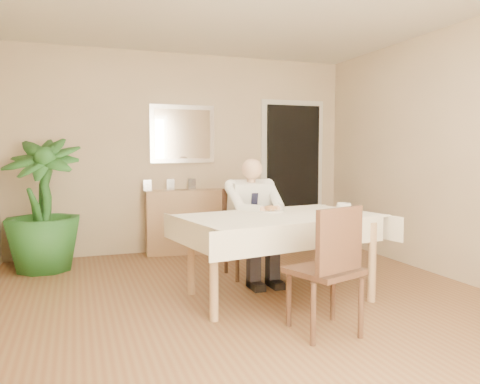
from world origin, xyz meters
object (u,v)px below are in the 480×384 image
object	(u,v)px
chair_near	(330,263)
seated_man	(255,214)
chair_far	(245,226)
potted_palm	(43,205)
coffee_mug	(344,209)
sideboard	(186,221)
dining_table	(280,224)

from	to	relation	value
chair_near	seated_man	world-z (taller)	seated_man
chair_far	potted_palm	xyz separation A→B (m)	(-2.05, 0.89, 0.22)
coffee_mug	sideboard	bearing A→B (deg)	111.01
seated_man	potted_palm	world-z (taller)	potted_palm
chair_far	chair_near	xyz separation A→B (m)	(-0.03, -1.82, 0.01)
seated_man	coffee_mug	bearing A→B (deg)	-54.79
coffee_mug	potted_palm	world-z (taller)	potted_palm
sideboard	seated_man	bearing A→B (deg)	-72.73
sideboard	dining_table	bearing A→B (deg)	-76.15
coffee_mug	sideboard	size ratio (longest dim) A/B	0.13
seated_man	coffee_mug	distance (m)	0.95
chair_far	coffee_mug	world-z (taller)	chair_far
chair_near	potted_palm	size ratio (longest dim) A/B	0.64
coffee_mug	sideboard	xyz separation A→B (m)	(-0.90, 2.34, -0.39)
coffee_mug	sideboard	distance (m)	2.54
chair_far	sideboard	world-z (taller)	chair_far
dining_table	sideboard	bearing A→B (deg)	89.04
sideboard	potted_palm	bearing A→B (deg)	-162.58
chair_far	chair_near	bearing A→B (deg)	-86.54
dining_table	chair_far	world-z (taller)	chair_far
chair_near	sideboard	bearing A→B (deg)	76.62
seated_man	chair_near	bearing A→B (deg)	-91.09
chair_near	coffee_mug	size ratio (longest dim) A/B	7.03
dining_table	potted_palm	bearing A→B (deg)	128.82
chair_near	sideboard	distance (m)	3.12
chair_near	potted_palm	world-z (taller)	potted_palm
coffee_mug	potted_palm	distance (m)	3.25
dining_table	chair_near	size ratio (longest dim) A/B	2.03
chair_far	coffee_mug	distance (m)	1.23
dining_table	potted_palm	distance (m)	2.72
seated_man	sideboard	xyz separation A→B (m)	(-0.36, 1.57, -0.28)
chair_near	chair_far	bearing A→B (deg)	69.68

